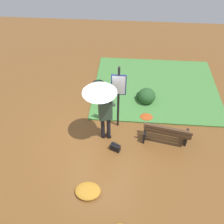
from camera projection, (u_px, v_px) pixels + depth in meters
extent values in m
plane|color=brown|center=(98.00, 138.00, 7.86)|extent=(18.00, 18.00, 0.00)
cube|color=#47843D|center=(155.00, 87.00, 9.73)|extent=(4.80, 4.00, 0.05)
cylinder|color=black|center=(109.00, 128.00, 7.59)|extent=(0.12, 0.12, 0.86)
cylinder|color=black|center=(103.00, 127.00, 7.61)|extent=(0.12, 0.12, 0.86)
cube|color=black|center=(109.00, 135.00, 7.89)|extent=(0.17, 0.24, 0.08)
cube|color=black|center=(103.00, 135.00, 7.90)|extent=(0.17, 0.24, 0.08)
cube|color=#334738|center=(105.00, 110.00, 7.08)|extent=(0.43, 0.34, 0.64)
sphere|color=beige|center=(105.00, 98.00, 6.76)|extent=(0.20, 0.20, 0.20)
ellipsoid|color=black|center=(105.00, 97.00, 6.74)|extent=(0.20, 0.20, 0.15)
cylinder|color=#334738|center=(113.00, 104.00, 6.94)|extent=(0.18, 0.13, 0.18)
cylinder|color=#334738|center=(111.00, 102.00, 6.89)|extent=(0.24, 0.11, 0.33)
cube|color=black|center=(108.00, 98.00, 6.79)|extent=(0.07, 0.03, 0.14)
cylinder|color=#334738|center=(99.00, 104.00, 6.92)|extent=(0.11, 0.10, 0.09)
cylinder|color=#334738|center=(100.00, 101.00, 6.85)|extent=(0.10, 0.09, 0.23)
cylinder|color=#A5A5AD|center=(100.00, 93.00, 6.63)|extent=(0.02, 0.02, 0.41)
cone|color=silver|center=(99.00, 90.00, 6.57)|extent=(0.96, 0.96, 0.16)
sphere|color=#A5A5AD|center=(99.00, 87.00, 6.49)|extent=(0.02, 0.02, 0.02)
cylinder|color=black|center=(118.00, 99.00, 7.48)|extent=(0.07, 0.07, 2.30)
cube|color=navy|center=(119.00, 85.00, 7.09)|extent=(0.44, 0.04, 0.70)
cube|color=silver|center=(119.00, 85.00, 7.07)|extent=(0.38, 0.01, 0.64)
cube|color=black|center=(115.00, 148.00, 7.43)|extent=(0.33, 0.25, 0.24)
torus|color=black|center=(115.00, 144.00, 7.32)|extent=(0.17, 0.08, 0.18)
cube|color=black|center=(186.00, 137.00, 7.59)|extent=(0.13, 0.36, 0.44)
cube|color=black|center=(145.00, 135.00, 7.66)|extent=(0.13, 0.36, 0.44)
cube|color=#513823|center=(166.00, 128.00, 7.55)|extent=(1.39, 0.36, 0.04)
cube|color=#513823|center=(167.00, 131.00, 7.46)|extent=(1.39, 0.36, 0.04)
cube|color=#513823|center=(167.00, 134.00, 7.37)|extent=(1.39, 0.36, 0.04)
cube|color=#513823|center=(168.00, 133.00, 7.27)|extent=(1.38, 0.30, 0.10)
cube|color=#513823|center=(168.00, 130.00, 7.17)|extent=(1.38, 0.30, 0.10)
cylinder|color=#2D5138|center=(99.00, 92.00, 8.89)|extent=(0.40, 0.40, 0.80)
torus|color=black|center=(98.00, 83.00, 8.60)|extent=(0.42, 0.42, 0.04)
ellipsoid|color=#285628|center=(147.00, 96.00, 8.93)|extent=(0.63, 0.63, 0.57)
ellipsoid|color=#1E421E|center=(141.00, 96.00, 9.07)|extent=(0.38, 0.38, 0.38)
ellipsoid|color=#B74C1E|center=(146.00, 117.00, 8.48)|extent=(0.45, 0.36, 0.10)
ellipsoid|color=#C68428|center=(88.00, 191.00, 6.45)|extent=(0.68, 0.54, 0.15)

